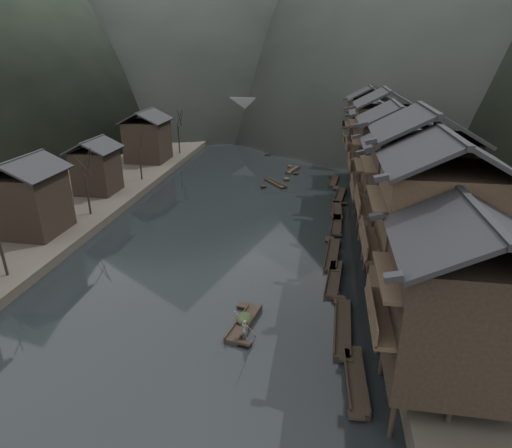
# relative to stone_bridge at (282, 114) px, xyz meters

# --- Properties ---
(water) EXTENTS (300.00, 300.00, 0.00)m
(water) POSITION_rel_stone_bridge_xyz_m (0.00, -72.00, -5.11)
(water) COLOR black
(water) RESTS_ON ground
(right_bank) EXTENTS (40.00, 200.00, 1.80)m
(right_bank) POSITION_rel_stone_bridge_xyz_m (35.00, -32.00, -4.21)
(right_bank) COLOR #2D2823
(right_bank) RESTS_ON ground
(left_bank) EXTENTS (40.00, 200.00, 1.20)m
(left_bank) POSITION_rel_stone_bridge_xyz_m (-35.00, -32.00, -4.51)
(left_bank) COLOR #2D2823
(left_bank) RESTS_ON ground
(stilt_houses) EXTENTS (9.00, 67.60, 15.59)m
(stilt_houses) POSITION_rel_stone_bridge_xyz_m (17.28, -53.23, 3.65)
(stilt_houses) COLOR black
(stilt_houses) RESTS_ON ground
(left_houses) EXTENTS (8.10, 53.20, 8.73)m
(left_houses) POSITION_rel_stone_bridge_xyz_m (-20.50, -51.88, 0.55)
(left_houses) COLOR black
(left_houses) RESTS_ON left_bank
(bare_trees) EXTENTS (3.79, 62.96, 7.58)m
(bare_trees) POSITION_rel_stone_bridge_xyz_m (-17.00, -54.60, 1.33)
(bare_trees) COLOR black
(bare_trees) RESTS_ON left_bank
(moored_sampans) EXTENTS (3.04, 50.05, 0.47)m
(moored_sampans) POSITION_rel_stone_bridge_xyz_m (11.87, -57.24, -4.91)
(moored_sampans) COLOR black
(moored_sampans) RESTS_ON water
(midriver_boats) EXTENTS (7.55, 26.33, 0.45)m
(midriver_boats) POSITION_rel_stone_bridge_xyz_m (2.65, -27.63, -4.91)
(midriver_boats) COLOR black
(midriver_boats) RESTS_ON water
(stone_bridge) EXTENTS (40.00, 6.00, 9.00)m
(stone_bridge) POSITION_rel_stone_bridge_xyz_m (0.00, 0.00, 0.00)
(stone_bridge) COLOR #4C4C4F
(stone_bridge) RESTS_ON ground
(hero_sampan) EXTENTS (2.14, 5.44, 0.44)m
(hero_sampan) POSITION_rel_stone_bridge_xyz_m (4.59, -73.80, -4.91)
(hero_sampan) COLOR black
(hero_sampan) RESTS_ON water
(cargo_heap) EXTENTS (1.18, 1.55, 0.71)m
(cargo_heap) POSITION_rel_stone_bridge_xyz_m (4.54, -73.56, -4.31)
(cargo_heap) COLOR black
(cargo_heap) RESTS_ON hero_sampan
(boatman) EXTENTS (0.68, 0.58, 1.59)m
(boatman) POSITION_rel_stone_bridge_xyz_m (5.00, -75.63, -3.88)
(boatman) COLOR #535355
(boatman) RESTS_ON hero_sampan
(bamboo_pole) EXTENTS (1.41, 2.09, 3.67)m
(bamboo_pole) POSITION_rel_stone_bridge_xyz_m (5.20, -75.63, -1.25)
(bamboo_pole) COLOR #8C7A51
(bamboo_pole) RESTS_ON boatman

